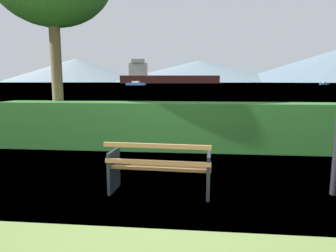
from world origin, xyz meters
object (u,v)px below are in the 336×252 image
(tender_far, at_px, (136,84))
(cargo_ship_large, at_px, (162,77))
(park_bench, at_px, (160,168))
(sailboat_mid, at_px, (324,84))

(tender_far, bearing_deg, cargo_ship_large, 91.94)
(park_bench, distance_m, sailboat_mid, 171.94)
(cargo_ship_large, height_order, sailboat_mid, cargo_ship_large)
(park_bench, height_order, sailboat_mid, sailboat_mid)
(cargo_ship_large, xyz_separation_m, sailboat_mid, (97.30, -108.82, -5.40))
(sailboat_mid, bearing_deg, park_bench, -112.21)
(park_bench, height_order, cargo_ship_large, cargo_ship_large)
(tender_far, bearing_deg, park_bench, -78.02)
(park_bench, height_order, tender_far, tender_far)
(park_bench, bearing_deg, tender_far, 101.98)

